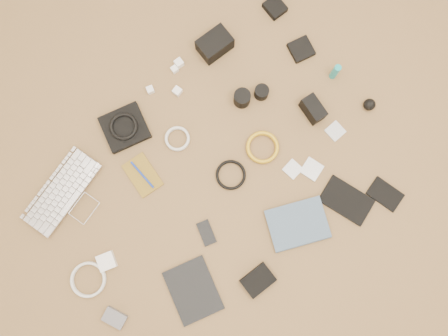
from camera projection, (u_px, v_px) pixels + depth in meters
room_shell at (207, 87)px, 0.54m from camera, size 4.04×4.04×2.58m
laptop at (72, 199)px, 1.75m from camera, size 0.41×0.33×0.03m
headphone_pouch at (125, 128)px, 1.79m from camera, size 0.21×0.20×0.03m
headphones at (124, 126)px, 1.77m from camera, size 0.12×0.12×0.01m
charger_a at (150, 90)px, 1.82m from camera, size 0.03×0.03×0.03m
charger_b at (175, 69)px, 1.83m from camera, size 0.03×0.03×0.02m
charger_c at (179, 63)px, 1.83m from camera, size 0.03×0.03×0.03m
charger_d at (177, 91)px, 1.81m from camera, size 0.04×0.04×0.03m
dslr_camera at (215, 44)px, 1.82m from camera, size 0.14×0.10×0.08m
lens_pouch at (275, 7)px, 1.86m from camera, size 0.08×0.09×0.03m
notebook_olive at (143, 175)px, 1.78m from camera, size 0.12×0.17×0.01m
pen_blue at (142, 175)px, 1.77m from camera, size 0.01×0.14×0.01m
cable_white_a at (178, 139)px, 1.80m from camera, size 0.12×0.12×0.01m
lens_a at (242, 98)px, 1.79m from camera, size 0.09×0.09×0.07m
lens_b at (261, 92)px, 1.80m from camera, size 0.07×0.07×0.05m
card_reader at (301, 49)px, 1.84m from camera, size 0.11×0.11×0.02m
power_brick at (107, 261)px, 1.72m from camera, size 0.08×0.08×0.03m
cable_white_b at (89, 279)px, 1.72m from camera, size 0.16×0.16×0.01m
cable_black at (231, 175)px, 1.78m from camera, size 0.13×0.13×0.01m
cable_yellow at (262, 148)px, 1.79m from camera, size 0.17×0.17×0.02m
flash at (313, 109)px, 1.78m from camera, size 0.07×0.11×0.08m
lens_cleaner at (335, 72)px, 1.79m from camera, size 0.04×0.04×0.10m
battery_charger at (115, 318)px, 1.69m from camera, size 0.09×0.10×0.02m
tablet at (193, 290)px, 1.71m from camera, size 0.23×0.26×0.01m
phone at (206, 233)px, 1.75m from camera, size 0.08×0.11×0.01m
filter_case_left at (293, 169)px, 1.78m from camera, size 0.07×0.07×0.01m
filter_case_mid at (312, 169)px, 1.78m from camera, size 0.09×0.09×0.01m
filter_case_right at (335, 131)px, 1.80m from camera, size 0.07×0.07×0.01m
air_blower at (369, 105)px, 1.80m from camera, size 0.06×0.06×0.05m
drive_case at (258, 280)px, 1.71m from camera, size 0.12×0.09×0.03m
paperback at (304, 245)px, 1.73m from camera, size 0.28×0.25×0.02m
notebook_black_a at (346, 200)px, 1.76m from camera, size 0.18×0.23×0.01m
notebook_black_b at (385, 194)px, 1.77m from camera, size 0.12×0.15×0.01m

